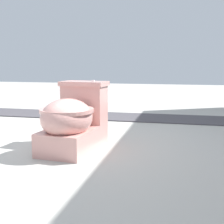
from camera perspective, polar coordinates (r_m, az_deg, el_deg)
name	(u,v)px	position (r m, az deg, el deg)	size (l,w,h in m)	color
ground_plane	(50,143)	(2.64, -11.31, -5.50)	(14.00, 14.00, 0.00)	#A8A59E
gravel_strip	(134,117)	(3.72, 4.05, -0.97)	(0.56, 8.00, 0.01)	#423F44
toilet	(73,121)	(2.36, -7.16, -1.66)	(0.67, 0.44, 0.52)	#E09E93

